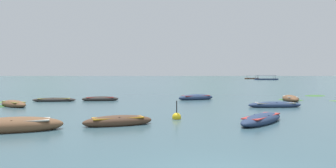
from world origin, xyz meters
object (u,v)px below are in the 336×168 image
rowboat_2 (13,126)px  rowboat_7 (54,100)px  ferry_0 (252,78)px  rowboat_3 (100,99)px  rowboat_4 (196,98)px  mooring_buoy (177,117)px  rowboat_9 (290,99)px  rowboat_5 (275,105)px  rowboat_8 (118,121)px  rowboat_1 (14,104)px  ferry_1 (266,79)px  rowboat_0 (262,119)px

rowboat_2 → rowboat_7: 15.54m
ferry_0 → rowboat_3: bearing=-115.1°
rowboat_4 → mooring_buoy: 13.61m
rowboat_2 → mooring_buoy: mooring_buoy is taller
rowboat_4 → rowboat_9: size_ratio=1.03×
rowboat_7 → mooring_buoy: (9.69, -12.39, -0.03)m
rowboat_5 → rowboat_8: size_ratio=1.17×
rowboat_4 → rowboat_9: (8.53, -2.12, 0.00)m
rowboat_1 → ferry_1: ferry_1 is taller
rowboat_0 → rowboat_8: bearing=-179.5°
rowboat_4 → rowboat_9: same height
ferry_0 → ferry_1: size_ratio=0.76×
rowboat_4 → ferry_1: size_ratio=0.36×
rowboat_5 → rowboat_7: size_ratio=1.05×
rowboat_4 → rowboat_3: bearing=-177.8°
rowboat_2 → mooring_buoy: (7.39, 2.98, -0.13)m
rowboat_3 → mooring_buoy: 13.96m
rowboat_3 → rowboat_0: bearing=-56.4°
rowboat_0 → ferry_0: 180.96m
rowboat_1 → rowboat_2: bearing=-69.2°
rowboat_9 → ferry_0: ferry_0 is taller
rowboat_4 → ferry_1: ferry_1 is taller
rowboat_4 → rowboat_8: 16.34m
rowboat_4 → ferry_0: (63.63, 154.72, 0.24)m
rowboat_3 → mooring_buoy: size_ratio=3.02×
rowboat_1 → rowboat_4: rowboat_4 is taller
rowboat_9 → ferry_1: ferry_1 is taller
rowboat_2 → rowboat_8: size_ratio=1.23×
rowboat_4 → ferry_1: 132.33m
rowboat_0 → rowboat_9: size_ratio=1.04×
rowboat_1 → rowboat_8: rowboat_1 is taller
ferry_0 → mooring_buoy: size_ratio=7.41×
rowboat_7 → ferry_1: ferry_1 is taller
rowboat_3 → rowboat_8: rowboat_8 is taller
rowboat_1 → rowboat_7: size_ratio=0.85×
rowboat_5 → rowboat_9: (4.00, 5.45, 0.04)m
mooring_buoy → rowboat_1: bearing=145.5°
ferry_1 → rowboat_8: bearing=-115.6°
rowboat_7 → ferry_1: size_ratio=0.35×
ferry_0 → ferry_1: 36.13m
rowboat_4 → ferry_0: 167.29m
rowboat_7 → ferry_0: bearing=63.7°
rowboat_0 → rowboat_3: 17.46m
rowboat_5 → rowboat_7: bearing=159.0°
rowboat_8 → mooring_buoy: bearing=30.8°
rowboat_7 → mooring_buoy: mooring_buoy is taller
rowboat_0 → mooring_buoy: size_ratio=3.51×
ferry_0 → rowboat_2: bearing=-113.6°
rowboat_2 → rowboat_3: 15.87m
rowboat_0 → rowboat_4: rowboat_4 is taller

